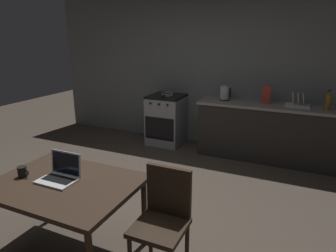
{
  "coord_description": "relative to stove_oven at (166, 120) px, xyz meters",
  "views": [
    {
      "loc": [
        1.64,
        -2.4,
        1.9
      ],
      "look_at": [
        0.17,
        0.87,
        0.81
      ],
      "focal_mm": 31.71,
      "sensor_mm": 36.0,
      "label": 1
    }
  ],
  "objects": [
    {
      "name": "coffee_mug",
      "position": [
        0.02,
        -3.08,
        0.32
      ],
      "size": [
        0.12,
        0.08,
        0.1
      ],
      "color": "black",
      "rests_on": "dining_table"
    },
    {
      "name": "back_wall",
      "position": [
        0.81,
        0.35,
        0.88
      ],
      "size": [
        6.4,
        0.1,
        2.65
      ],
      "primitive_type": "cube",
      "color": "slate",
      "rests_on": "ground_plane"
    },
    {
      "name": "bottle",
      "position": [
        2.52,
        -0.05,
        0.58
      ],
      "size": [
        0.08,
        0.08,
        0.28
      ],
      "color": "#8C601E",
      "rests_on": "kitchen_counter"
    },
    {
      "name": "kitchen_counter",
      "position": [
        1.75,
        0.0,
        0.0
      ],
      "size": [
        2.16,
        0.64,
        0.89
      ],
      "color": "#282623",
      "rests_on": "ground_plane"
    },
    {
      "name": "ground_plane",
      "position": [
        0.51,
        -2.31,
        -0.45
      ],
      "size": [
        12.0,
        12.0,
        0.0
      ],
      "primitive_type": "plane",
      "color": "#473D33"
    },
    {
      "name": "electric_kettle",
      "position": [
        1.04,
        0.0,
        0.56
      ],
      "size": [
        0.18,
        0.16,
        0.24
      ],
      "color": "black",
      "rests_on": "kitchen_counter"
    },
    {
      "name": "stove_oven",
      "position": [
        0.0,
        0.0,
        0.0
      ],
      "size": [
        0.6,
        0.62,
        0.89
      ],
      "color": "gray",
      "rests_on": "ground_plane"
    },
    {
      "name": "dining_table",
      "position": [
        0.43,
        -3.01,
        0.2
      ],
      "size": [
        1.21,
        0.89,
        0.72
      ],
      "color": "#332319",
      "rests_on": "ground_plane"
    },
    {
      "name": "frying_pan",
      "position": [
        0.02,
        -0.03,
        0.47
      ],
      "size": [
        0.22,
        0.39,
        0.05
      ],
      "color": "gray",
      "rests_on": "stove_oven"
    },
    {
      "name": "chair",
      "position": [
        1.28,
        -2.86,
        0.08
      ],
      "size": [
        0.4,
        0.4,
        0.91
      ],
      "rotation": [
        0.0,
        0.0,
        0.21
      ],
      "color": "#2D2116",
      "rests_on": "ground_plane"
    },
    {
      "name": "cereal_box",
      "position": [
        1.68,
        0.02,
        0.59
      ],
      "size": [
        0.13,
        0.05,
        0.28
      ],
      "color": "#B2382D",
      "rests_on": "kitchen_counter"
    },
    {
      "name": "laptop",
      "position": [
        0.37,
        -2.99,
        0.32
      ],
      "size": [
        0.32,
        0.24,
        0.23
      ],
      "rotation": [
        0.0,
        0.0,
        0.1
      ],
      "color": "silver",
      "rests_on": "dining_table"
    },
    {
      "name": "dish_rack",
      "position": [
        2.14,
        0.0,
        0.49
      ],
      "size": [
        0.34,
        0.26,
        0.21
      ],
      "color": "silver",
      "rests_on": "kitchen_counter"
    }
  ]
}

